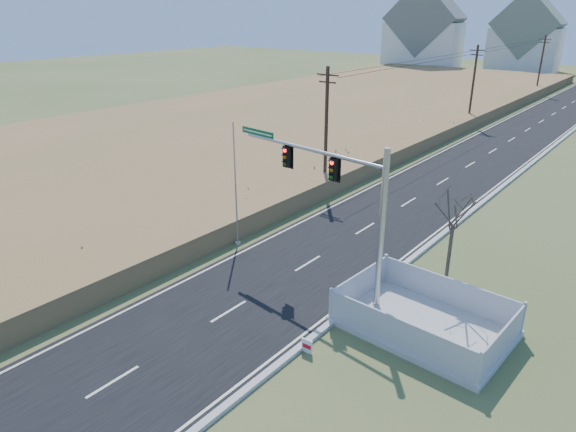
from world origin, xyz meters
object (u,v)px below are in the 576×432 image
(bare_tree, at_px, (455,208))
(traffic_signal_mast, at_px, (348,204))
(flagpole, at_px, (236,198))
(fence_enclosure, at_px, (423,323))
(open_sign, at_px, (307,346))

(bare_tree, bearing_deg, traffic_signal_mast, -143.76)
(flagpole, bearing_deg, traffic_signal_mast, -6.65)
(fence_enclosure, bearing_deg, flagpole, 177.09)
(open_sign, xyz_separation_m, flagpole, (-9.21, 5.72, 2.53))
(traffic_signal_mast, xyz_separation_m, open_sign, (1.34, -4.81, -4.25))
(bare_tree, bearing_deg, open_sign, -108.15)
(fence_enclosure, relative_size, open_sign, 11.54)
(open_sign, relative_size, bare_tree, 0.11)
(fence_enclosure, relative_size, bare_tree, 1.29)
(fence_enclosure, height_order, flagpole, flagpole)
(open_sign, xyz_separation_m, bare_tree, (2.50, 7.63, 4.12))
(traffic_signal_mast, relative_size, fence_enclosure, 1.32)
(traffic_signal_mast, relative_size, bare_tree, 1.70)
(flagpole, bearing_deg, open_sign, -31.86)
(fence_enclosure, distance_m, bare_tree, 5.27)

